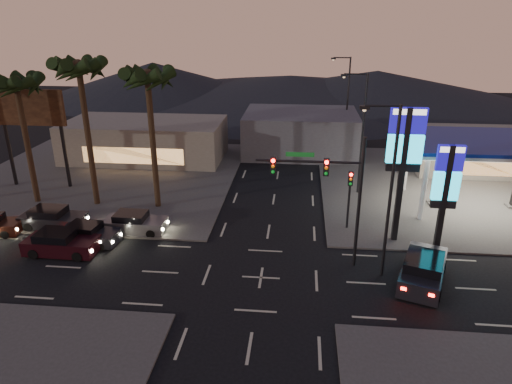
# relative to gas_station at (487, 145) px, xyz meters

# --- Properties ---
(ground) EXTENTS (140.00, 140.00, 0.00)m
(ground) POSITION_rel_gas_station_xyz_m (-16.00, -12.00, -5.08)
(ground) COLOR black
(ground) RESTS_ON ground
(corner_lot_ne) EXTENTS (24.00, 24.00, 0.12)m
(corner_lot_ne) POSITION_rel_gas_station_xyz_m (0.00, 4.00, -5.02)
(corner_lot_ne) COLOR #47443F
(corner_lot_ne) RESTS_ON ground
(corner_lot_nw) EXTENTS (24.00, 24.00, 0.12)m
(corner_lot_nw) POSITION_rel_gas_station_xyz_m (-32.00, 4.00, -5.02)
(corner_lot_nw) COLOR #47443F
(corner_lot_nw) RESTS_ON ground
(gas_station) EXTENTS (12.20, 8.20, 5.47)m
(gas_station) POSITION_rel_gas_station_xyz_m (0.00, 0.00, 0.00)
(gas_station) COLOR silver
(gas_station) RESTS_ON ground
(convenience_store) EXTENTS (10.00, 6.00, 4.00)m
(convenience_store) POSITION_rel_gas_station_xyz_m (2.00, 9.00, -3.08)
(convenience_store) COLOR #726B5B
(convenience_store) RESTS_ON ground
(pylon_sign_tall) EXTENTS (2.20, 0.35, 9.00)m
(pylon_sign_tall) POSITION_rel_gas_station_xyz_m (-7.50, -6.50, 1.31)
(pylon_sign_tall) COLOR black
(pylon_sign_tall) RESTS_ON ground
(pylon_sign_short) EXTENTS (1.60, 0.35, 7.00)m
(pylon_sign_short) POSITION_rel_gas_station_xyz_m (-5.00, -7.50, -0.42)
(pylon_sign_short) COLOR black
(pylon_sign_short) RESTS_ON ground
(traffic_signal_mast) EXTENTS (6.10, 0.39, 8.00)m
(traffic_signal_mast) POSITION_rel_gas_station_xyz_m (-12.24, -10.01, 0.15)
(traffic_signal_mast) COLOR black
(traffic_signal_mast) RESTS_ON ground
(pedestal_signal) EXTENTS (0.32, 0.39, 4.30)m
(pedestal_signal) POSITION_rel_gas_station_xyz_m (-10.50, -5.02, -2.16)
(pedestal_signal) COLOR black
(pedestal_signal) RESTS_ON ground
(streetlight_near) EXTENTS (2.14, 0.25, 10.00)m
(streetlight_near) POSITION_rel_gas_station_xyz_m (-9.21, -11.00, 0.64)
(streetlight_near) COLOR black
(streetlight_near) RESTS_ON ground
(streetlight_mid) EXTENTS (2.14, 0.25, 10.00)m
(streetlight_mid) POSITION_rel_gas_station_xyz_m (-9.21, 2.00, 0.64)
(streetlight_mid) COLOR black
(streetlight_mid) RESTS_ON ground
(streetlight_far) EXTENTS (2.14, 0.25, 10.00)m
(streetlight_far) POSITION_rel_gas_station_xyz_m (-9.21, 16.00, 0.64)
(streetlight_far) COLOR black
(streetlight_far) RESTS_ON ground
(palm_a) EXTENTS (4.41, 4.41, 10.86)m
(palm_a) POSITION_rel_gas_station_xyz_m (-25.00, -2.50, 4.35)
(palm_a) COLOR black
(palm_a) RESTS_ON ground
(palm_b) EXTENTS (4.41, 4.41, 11.46)m
(palm_b) POSITION_rel_gas_station_xyz_m (-30.00, -2.50, 4.89)
(palm_b) COLOR black
(palm_b) RESTS_ON ground
(palm_c) EXTENTS (4.41, 4.41, 10.26)m
(palm_c) POSITION_rel_gas_station_xyz_m (-35.00, -2.50, 3.80)
(palm_c) COLOR black
(palm_c) RESTS_ON ground
(billboard) EXTENTS (6.00, 0.30, 8.50)m
(billboard) POSITION_rel_gas_station_xyz_m (-36.50, 1.00, 1.25)
(billboard) COLOR black
(billboard) RESTS_ON ground
(building_far_west) EXTENTS (16.00, 8.00, 4.00)m
(building_far_west) POSITION_rel_gas_station_xyz_m (-30.00, 10.00, -3.08)
(building_far_west) COLOR #726B5B
(building_far_west) RESTS_ON ground
(building_far_mid) EXTENTS (12.00, 9.00, 4.40)m
(building_far_mid) POSITION_rel_gas_station_xyz_m (-14.00, 14.00, -2.88)
(building_far_mid) COLOR #4C4C51
(building_far_mid) RESTS_ON ground
(hill_left) EXTENTS (40.00, 40.00, 6.00)m
(hill_left) POSITION_rel_gas_station_xyz_m (-41.00, 48.00, -2.08)
(hill_left) COLOR black
(hill_left) RESTS_ON ground
(hill_right) EXTENTS (50.00, 50.00, 5.00)m
(hill_right) POSITION_rel_gas_station_xyz_m (-1.00, 48.00, -2.58)
(hill_right) COLOR black
(hill_right) RESTS_ON ground
(hill_center) EXTENTS (60.00, 60.00, 4.00)m
(hill_center) POSITION_rel_gas_station_xyz_m (-16.00, 48.00, -3.08)
(hill_center) COLOR black
(hill_center) RESTS_ON ground
(car_lane_a_front) EXTENTS (4.28, 2.15, 1.35)m
(car_lane_a_front) POSITION_rel_gas_station_xyz_m (-27.83, -8.82, -4.45)
(car_lane_a_front) COLOR black
(car_lane_a_front) RESTS_ON ground
(car_lane_a_mid) EXTENTS (4.70, 2.05, 1.52)m
(car_lane_a_mid) POSITION_rel_gas_station_xyz_m (-28.91, -10.35, -4.38)
(car_lane_a_mid) COLOR black
(car_lane_a_mid) RESTS_ON ground
(car_lane_b_front) EXTENTS (4.41, 1.93, 1.42)m
(car_lane_b_front) POSITION_rel_gas_station_xyz_m (-25.30, -6.92, -4.42)
(car_lane_b_front) COLOR #5E5E60
(car_lane_b_front) RESTS_ON ground
(car_lane_b_mid) EXTENTS (4.66, 2.07, 1.50)m
(car_lane_b_mid) POSITION_rel_gas_station_xyz_m (-31.32, -6.86, -4.39)
(car_lane_b_mid) COLOR black
(car_lane_b_mid) RESTS_ON ground
(suv_station) EXTENTS (3.75, 5.52, 1.71)m
(suv_station) POSITION_rel_gas_station_xyz_m (-6.83, -11.54, -4.29)
(suv_station) COLOR black
(suv_station) RESTS_ON ground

